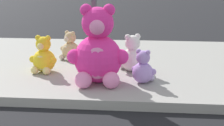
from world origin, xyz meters
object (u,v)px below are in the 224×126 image
object	(u,v)px
plush_tan	(70,48)
plush_lavender	(143,69)
plush_pink_large	(98,52)
plush_red	(96,51)
plush_white	(132,56)
plush_yellow	(44,58)

from	to	relation	value
plush_tan	plush_lavender	world-z (taller)	plush_tan
plush_pink_large	plush_red	world-z (taller)	plush_pink_large
plush_red	plush_white	size ratio (longest dim) A/B	0.73
plush_white	plush_yellow	size ratio (longest dim) A/B	1.02
plush_pink_large	plush_yellow	xyz separation A→B (m)	(-1.08, 0.50, -0.25)
plush_pink_large	plush_white	size ratio (longest dim) A/B	1.86
plush_lavender	plush_tan	bearing A→B (deg)	137.84
plush_lavender	plush_yellow	bearing A→B (deg)	166.43
plush_pink_large	plush_lavender	world-z (taller)	plush_pink_large
plush_red	plush_yellow	xyz separation A→B (m)	(-0.85, -0.90, 0.07)
plush_white	plush_tan	bearing A→B (deg)	151.59
plush_tan	plush_white	bearing A→B (deg)	-28.41
plush_white	plush_yellow	distance (m)	1.63
plush_pink_large	plush_yellow	distance (m)	1.21
plush_red	plush_white	xyz separation A→B (m)	(0.76, -0.66, 0.08)
plush_tan	plush_yellow	bearing A→B (deg)	-106.52
plush_pink_large	plush_red	bearing A→B (deg)	99.00
plush_pink_large	plush_yellow	size ratio (longest dim) A/B	1.90
plush_yellow	plush_lavender	bearing A→B (deg)	-13.57
plush_white	plush_tan	world-z (taller)	plush_white
plush_red	plush_tan	xyz separation A→B (m)	(-0.57, 0.06, 0.04)
plush_yellow	plush_lavender	size ratio (longest dim) A/B	1.20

